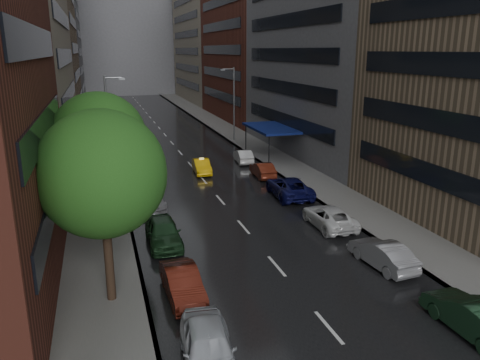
# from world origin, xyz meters

# --- Properties ---
(road) EXTENTS (14.00, 140.00, 0.01)m
(road) POSITION_xyz_m (0.00, 50.00, 0.01)
(road) COLOR black
(road) RESTS_ON ground
(sidewalk_left) EXTENTS (4.00, 140.00, 0.15)m
(sidewalk_left) POSITION_xyz_m (-9.00, 50.00, 0.07)
(sidewalk_left) COLOR gray
(sidewalk_left) RESTS_ON ground
(sidewalk_right) EXTENTS (4.00, 140.00, 0.15)m
(sidewalk_right) POSITION_xyz_m (9.00, 50.00, 0.07)
(sidewalk_right) COLOR gray
(sidewalk_right) RESTS_ON ground
(buildings_left) EXTENTS (8.00, 108.00, 38.00)m
(buildings_left) POSITION_xyz_m (-15.00, 58.79, 15.99)
(buildings_left) COLOR maroon
(buildings_left) RESTS_ON ground
(buildings_right) EXTENTS (8.05, 109.10, 36.00)m
(buildings_right) POSITION_xyz_m (15.00, 56.70, 15.03)
(buildings_right) COLOR #937A5B
(buildings_right) RESTS_ON ground
(building_far) EXTENTS (40.00, 14.00, 32.00)m
(building_far) POSITION_xyz_m (0.00, 118.00, 16.00)
(building_far) COLOR slate
(building_far) RESTS_ON ground
(tree_near) EXTENTS (5.58, 5.58, 8.89)m
(tree_near) POSITION_xyz_m (-8.60, 8.82, 6.08)
(tree_near) COLOR #382619
(tree_near) RESTS_ON ground
(tree_mid) EXTENTS (5.59, 5.59, 8.91)m
(tree_mid) POSITION_xyz_m (-8.60, 17.05, 6.10)
(tree_mid) COLOR #382619
(tree_mid) RESTS_ON ground
(tree_far) EXTENTS (4.53, 4.53, 7.22)m
(tree_far) POSITION_xyz_m (-8.60, 33.50, 4.93)
(tree_far) COLOR #382619
(tree_far) RESTS_ON ground
(taxi) EXTENTS (1.70, 4.15, 1.34)m
(taxi) POSITION_xyz_m (0.38, 30.36, 0.67)
(taxi) COLOR #E9AD0C
(taxi) RESTS_ON ground
(parked_cars_left) EXTENTS (2.41, 36.39, 1.61)m
(parked_cars_left) POSITION_xyz_m (-5.40, 18.75, 0.74)
(parked_cars_left) COLOR silver
(parked_cars_left) RESTS_ON ground
(parked_cars_right) EXTENTS (2.99, 35.82, 1.57)m
(parked_cars_right) POSITION_xyz_m (5.40, 17.42, 0.73)
(parked_cars_right) COLOR #16311D
(parked_cars_right) RESTS_ON ground
(street_lamp_left) EXTENTS (1.74, 0.22, 9.00)m
(street_lamp_left) POSITION_xyz_m (-7.72, 30.00, 4.89)
(street_lamp_left) COLOR gray
(street_lamp_left) RESTS_ON sidewalk_left
(street_lamp_right) EXTENTS (1.74, 0.22, 9.00)m
(street_lamp_right) POSITION_xyz_m (7.72, 45.00, 4.89)
(street_lamp_right) COLOR gray
(street_lamp_right) RESTS_ON sidewalk_right
(awning) EXTENTS (4.00, 8.00, 3.12)m
(awning) POSITION_xyz_m (8.98, 35.00, 3.13)
(awning) COLOR navy
(awning) RESTS_ON sidewalk_right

